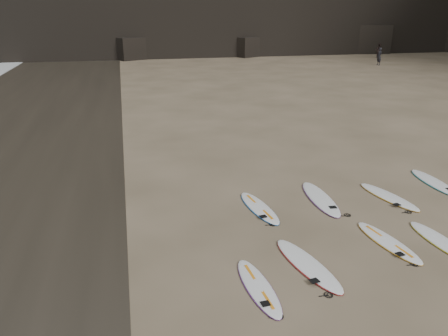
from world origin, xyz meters
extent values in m
plane|color=#897559|center=(0.00, 0.00, 0.00)|extent=(240.00, 240.00, 0.00)
cube|color=black|center=(8.00, 45.00, 1.16)|extent=(4.23, 4.46, 2.33)
cube|color=black|center=(25.00, 46.00, 1.80)|extent=(5.95, 5.19, 3.59)
cube|color=black|center=(-6.00, 45.00, 1.25)|extent=(4.49, 4.76, 2.49)
ellipsoid|color=white|center=(-4.26, -1.03, 0.04)|extent=(0.70, 2.28, 0.08)
ellipsoid|color=white|center=(-2.87, -0.46, 0.05)|extent=(1.11, 2.62, 0.09)
ellipsoid|color=white|center=(-0.41, 0.06, 0.04)|extent=(0.89, 2.40, 0.08)
ellipsoid|color=white|center=(0.94, -0.23, 0.04)|extent=(0.68, 2.36, 0.08)
ellipsoid|color=white|center=(-3.06, 2.78, 0.04)|extent=(0.91, 2.48, 0.09)
ellipsoid|color=white|center=(-0.97, 2.98, 0.05)|extent=(0.83, 2.79, 0.10)
ellipsoid|color=white|center=(1.23, 2.64, 0.04)|extent=(1.12, 2.52, 0.09)
ellipsoid|color=white|center=(3.46, 3.36, 0.05)|extent=(0.75, 2.58, 0.09)
imported|color=black|center=(19.46, 33.25, 0.90)|extent=(0.48, 0.69, 1.79)
imported|color=black|center=(23.35, 39.75, 0.83)|extent=(1.02, 1.02, 1.67)
camera|label=1|loc=(-6.77, -8.65, 5.74)|focal=35.00mm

